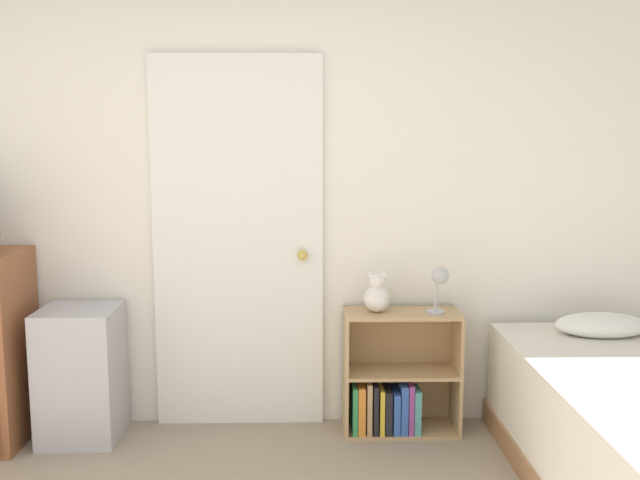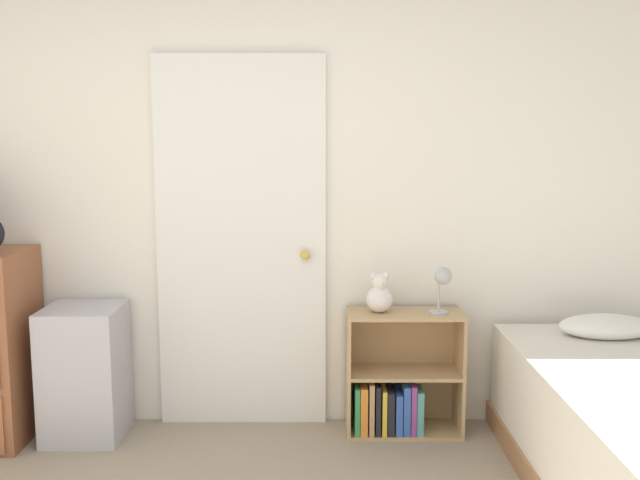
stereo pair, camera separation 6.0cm
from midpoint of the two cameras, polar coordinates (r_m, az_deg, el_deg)
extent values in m
cube|color=white|center=(3.89, -6.41, 3.75)|extent=(10.00, 0.06, 2.55)
cube|color=white|center=(3.87, -6.05, -0.32)|extent=(0.91, 0.04, 2.01)
sphere|color=gold|center=(3.81, -0.91, -1.21)|extent=(0.06, 0.06, 0.06)
cube|color=#ADADB7|center=(4.00, -18.04, -10.03)|extent=(0.39, 0.40, 0.70)
cube|color=tan|center=(3.88, 2.54, -10.52)|extent=(0.02, 0.28, 0.66)
cube|color=tan|center=(3.95, 11.35, -10.32)|extent=(0.02, 0.28, 0.66)
cube|color=tan|center=(4.02, 6.91, -14.78)|extent=(0.58, 0.28, 0.02)
cube|color=tan|center=(3.90, 6.99, -10.45)|extent=(0.58, 0.28, 0.02)
cube|color=tan|center=(3.81, 7.07, -5.88)|extent=(0.58, 0.28, 0.02)
cube|color=tan|center=(4.03, 6.75, -9.84)|extent=(0.61, 0.01, 0.66)
cube|color=#338C4C|center=(3.90, 3.24, -13.27)|extent=(0.03, 0.17, 0.26)
cube|color=orange|center=(3.90, 3.77, -13.26)|extent=(0.04, 0.17, 0.26)
cube|color=tan|center=(3.92, 4.36, -13.02)|extent=(0.03, 0.20, 0.28)
cube|color=black|center=(3.92, 4.87, -13.13)|extent=(0.03, 0.19, 0.27)
cube|color=gold|center=(3.91, 5.38, -13.35)|extent=(0.02, 0.16, 0.24)
cube|color=black|center=(3.94, 5.84, -13.24)|extent=(0.04, 0.22, 0.23)
cube|color=#3359B2|center=(3.95, 6.49, -13.34)|extent=(0.04, 0.21, 0.22)
cube|color=#3359B2|center=(3.92, 7.14, -13.16)|extent=(0.04, 0.16, 0.27)
cube|color=#8C3F8C|center=(3.95, 7.61, -12.94)|extent=(0.03, 0.23, 0.27)
cube|color=teal|center=(3.93, 8.17, -13.31)|extent=(0.03, 0.16, 0.24)
sphere|color=silver|center=(3.78, 5.06, -4.73)|extent=(0.14, 0.14, 0.14)
sphere|color=silver|center=(3.76, 5.07, -3.36)|extent=(0.09, 0.09, 0.09)
sphere|color=silver|center=(3.73, 5.12, -3.57)|extent=(0.03, 0.03, 0.03)
sphere|color=silver|center=(3.75, 4.58, -2.87)|extent=(0.04, 0.04, 0.04)
sphere|color=silver|center=(3.76, 5.58, -2.86)|extent=(0.04, 0.04, 0.04)
cylinder|color=#B2B2B7|center=(3.81, 9.71, -5.72)|extent=(0.10, 0.10, 0.01)
cylinder|color=#B2B2B7|center=(3.79, 9.74, -4.43)|extent=(0.01, 0.01, 0.16)
sphere|color=#B2B2B7|center=(3.76, 10.09, -2.84)|extent=(0.09, 0.09, 0.09)
ellipsoid|color=white|center=(3.95, 22.16, -6.41)|extent=(0.48, 0.28, 0.12)
camera|label=1|loc=(0.03, -89.52, 0.07)|focal=40.00mm
camera|label=2|loc=(0.03, 90.48, -0.07)|focal=40.00mm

